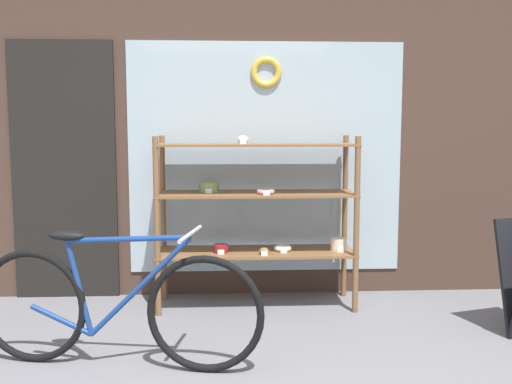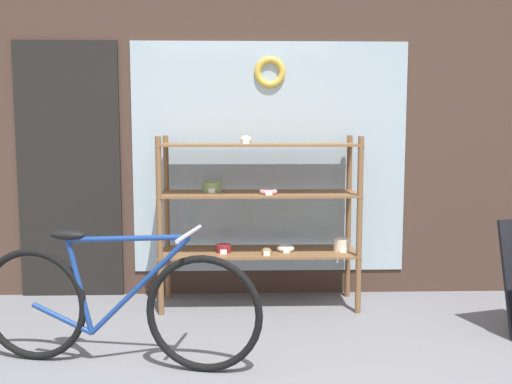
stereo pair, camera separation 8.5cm
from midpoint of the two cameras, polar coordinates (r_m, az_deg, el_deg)
storefront_facade at (r=4.79m, az=-0.95°, el=11.88°), size 6.02×0.13×3.81m
display_case at (r=4.44m, az=0.92°, el=-1.22°), size 1.53×0.47×1.34m
bicycle at (r=3.49m, az=-13.23°, el=-10.93°), size 1.72×0.50×0.82m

